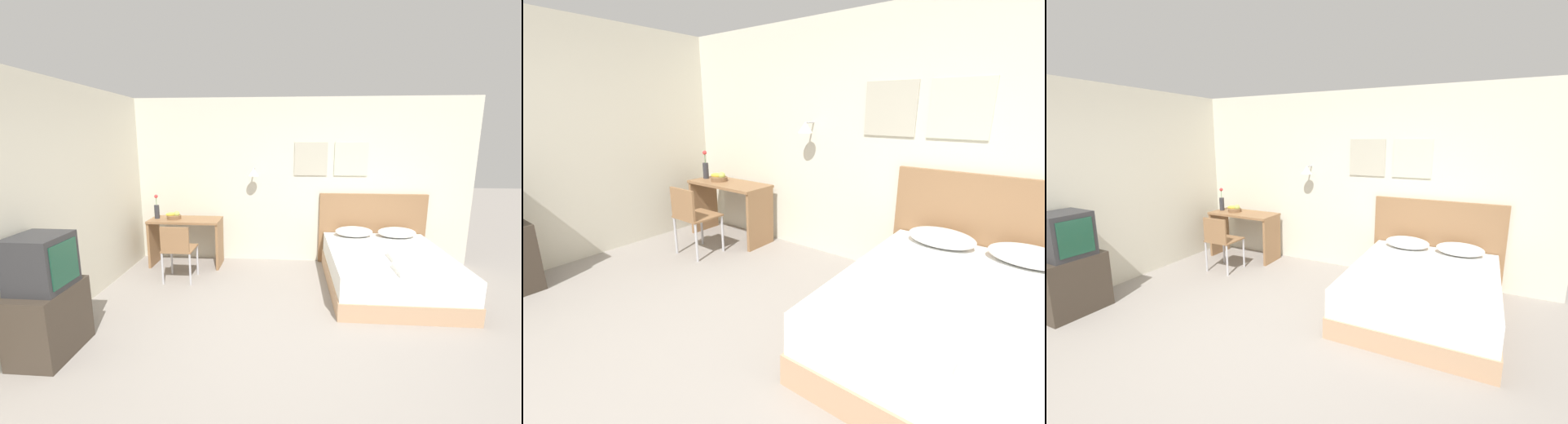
# 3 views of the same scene
# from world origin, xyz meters

# --- Properties ---
(ground_plane) EXTENTS (24.00, 24.00, 0.00)m
(ground_plane) POSITION_xyz_m (0.00, 0.00, 0.00)
(ground_plane) COLOR gray
(wall_back) EXTENTS (5.78, 0.31, 2.65)m
(wall_back) POSITION_xyz_m (0.01, 2.66, 1.33)
(wall_back) COLOR beige
(wall_back) RESTS_ON ground_plane
(bed) EXTENTS (1.57, 1.96, 0.52)m
(bed) POSITION_xyz_m (1.36, 1.59, 0.26)
(bed) COLOR tan
(bed) RESTS_ON ground_plane
(headboard) EXTENTS (1.69, 0.06, 1.15)m
(headboard) POSITION_xyz_m (1.36, 2.61, 0.58)
(headboard) COLOR #8E6642
(headboard) RESTS_ON ground_plane
(pillow_left) EXTENTS (0.57, 0.36, 0.15)m
(pillow_left) POSITION_xyz_m (1.03, 2.34, 0.60)
(pillow_left) COLOR white
(pillow_left) RESTS_ON bed
(pillow_right) EXTENTS (0.57, 0.36, 0.15)m
(pillow_right) POSITION_xyz_m (1.68, 2.34, 0.60)
(pillow_right) COLOR white
(pillow_right) RESTS_ON bed
(folded_towel_near_foot) EXTENTS (0.32, 0.31, 0.06)m
(folded_towel_near_foot) POSITION_xyz_m (1.46, 1.30, 0.55)
(folded_towel_near_foot) COLOR white
(folded_towel_near_foot) RESTS_ON bed
(folded_towel_mid_bed) EXTENTS (0.28, 0.35, 0.06)m
(folded_towel_mid_bed) POSITION_xyz_m (1.38, 0.85, 0.55)
(folded_towel_mid_bed) COLOR white
(folded_towel_mid_bed) RESTS_ON bed
(desk) EXTENTS (1.12, 0.50, 0.76)m
(desk) POSITION_xyz_m (-1.63, 2.28, 0.53)
(desk) COLOR #8E6642
(desk) RESTS_ON ground_plane
(desk_chair) EXTENTS (0.43, 0.43, 0.84)m
(desk_chair) POSITION_xyz_m (-1.54, 1.59, 0.51)
(desk_chair) COLOR #8E6642
(desk_chair) RESTS_ON ground_plane
(fruit_bowl) EXTENTS (0.25, 0.22, 0.12)m
(fruit_bowl) POSITION_xyz_m (-1.81, 2.28, 0.81)
(fruit_bowl) COLOR brown
(fruit_bowl) RESTS_ON desk
(flower_vase) EXTENTS (0.08, 0.08, 0.39)m
(flower_vase) POSITION_xyz_m (-2.09, 2.28, 0.90)
(flower_vase) COLOR #333338
(flower_vase) RESTS_ON desk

